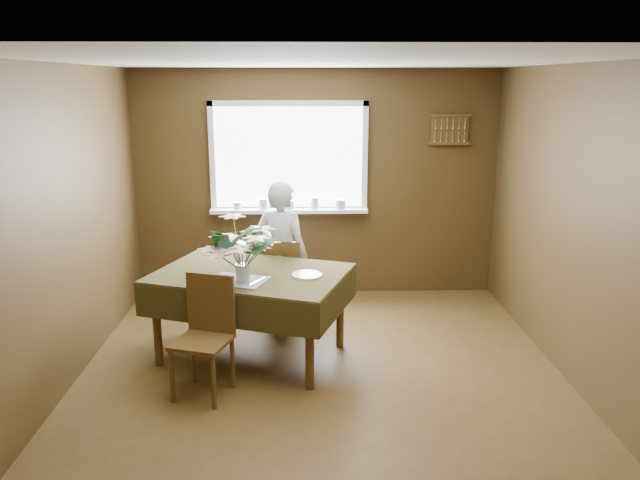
{
  "coord_description": "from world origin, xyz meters",
  "views": [
    {
      "loc": [
        -0.13,
        -4.58,
        2.37
      ],
      "look_at": [
        0.0,
        0.55,
        1.05
      ],
      "focal_mm": 35.0,
      "sensor_mm": 36.0,
      "label": 1
    }
  ],
  "objects_px": {
    "chair_far": "(283,278)",
    "chair_near": "(206,330)",
    "seated_woman": "(282,255)",
    "flower_bouquet": "(242,243)",
    "dining_table": "(251,283)"
  },
  "relations": [
    {
      "from": "chair_far",
      "to": "seated_woman",
      "type": "distance_m",
      "value": 0.24
    },
    {
      "from": "dining_table",
      "to": "chair_far",
      "type": "xyz_separation_m",
      "value": [
        0.26,
        0.71,
        -0.19
      ]
    },
    {
      "from": "chair_far",
      "to": "chair_near",
      "type": "bearing_deg",
      "value": 81.18
    },
    {
      "from": "seated_woman",
      "to": "flower_bouquet",
      "type": "height_order",
      "value": "seated_woman"
    },
    {
      "from": "chair_far",
      "to": "flower_bouquet",
      "type": "height_order",
      "value": "flower_bouquet"
    },
    {
      "from": "chair_far",
      "to": "flower_bouquet",
      "type": "xyz_separation_m",
      "value": [
        -0.3,
        -0.96,
        0.61
      ]
    },
    {
      "from": "chair_near",
      "to": "seated_woman",
      "type": "distance_m",
      "value": 1.44
    },
    {
      "from": "chair_far",
      "to": "seated_woman",
      "type": "height_order",
      "value": "seated_woman"
    },
    {
      "from": "chair_far",
      "to": "seated_woman",
      "type": "bearing_deg",
      "value": 54.56
    },
    {
      "from": "chair_near",
      "to": "seated_woman",
      "type": "height_order",
      "value": "seated_woman"
    },
    {
      "from": "flower_bouquet",
      "to": "chair_near",
      "type": "bearing_deg",
      "value": -124.2
    },
    {
      "from": "chair_near",
      "to": "dining_table",
      "type": "bearing_deg",
      "value": 82.36
    },
    {
      "from": "chair_far",
      "to": "chair_near",
      "type": "distance_m",
      "value": 1.44
    },
    {
      "from": "dining_table",
      "to": "chair_far",
      "type": "distance_m",
      "value": 0.77
    },
    {
      "from": "seated_woman",
      "to": "flower_bouquet",
      "type": "bearing_deg",
      "value": 95.15
    }
  ]
}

